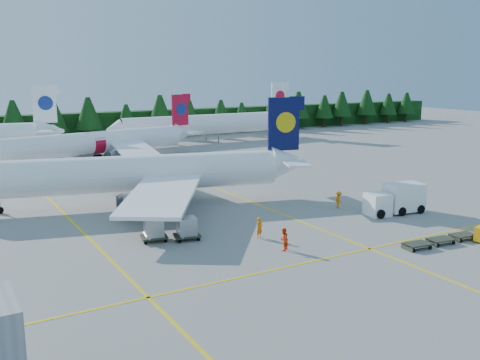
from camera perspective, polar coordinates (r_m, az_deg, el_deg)
ground at (r=48.21m, az=3.49°, el=-6.52°), size 320.00×320.00×0.00m
taxi_stripe_a at (r=61.05m, az=-18.42°, el=-3.24°), size 0.25×120.00×0.01m
taxi_stripe_b at (r=67.75m, az=-1.67°, el=-1.23°), size 0.25×120.00×0.01m
taxi_stripe_cross at (r=43.63m, az=7.91°, el=-8.57°), size 80.00×0.25×0.01m
treeline_hedge at (r=123.34m, az=-18.22°, el=5.35°), size 220.00×4.00×6.00m
airliner_navy at (r=61.17m, az=-12.86°, el=0.54°), size 40.22×32.67×11.94m
airliner_red at (r=92.27m, az=-15.45°, el=3.80°), size 36.91×30.10×10.82m
airliner_far_right at (r=114.59m, az=-4.47°, el=5.92°), size 43.06×5.25×12.52m
service_truck at (r=59.33m, az=16.17°, el=-1.97°), size 6.78×3.19×3.15m
dolly_train at (r=50.45m, az=20.63°, el=-5.93°), size 8.05×1.91×0.13m
uld_pair at (r=48.36m, az=-7.43°, el=-5.08°), size 5.29×3.23×1.74m
crew_a at (r=48.72m, az=2.10°, el=-5.13°), size 0.81×0.65×1.93m
crew_b at (r=45.58m, az=4.68°, el=-6.32°), size 1.20×1.13×1.95m
crew_c at (r=60.31m, az=10.49°, el=-2.10°), size 0.66×0.86×1.87m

